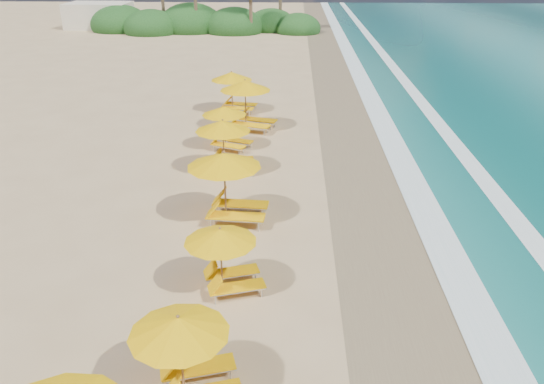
{
  "coord_description": "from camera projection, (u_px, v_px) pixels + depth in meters",
  "views": [
    {
      "loc": [
        0.67,
        -16.4,
        8.7
      ],
      "look_at": [
        0.0,
        0.0,
        1.2
      ],
      "focal_mm": 35.61,
      "sensor_mm": 36.0,
      "label": 1
    }
  ],
  "objects": [
    {
      "name": "station_5",
      "position": [
        228.0,
        143.0,
        22.29
      ],
      "size": [
        2.78,
        2.65,
        2.32
      ],
      "rotation": [
        0.0,
        0.0,
        0.18
      ],
      "color": "olive",
      "rests_on": "ground"
    },
    {
      "name": "station_8",
      "position": [
        235.0,
        89.0,
        30.5
      ],
      "size": [
        2.79,
        2.65,
        2.36
      ],
      "rotation": [
        0.0,
        0.0,
        -0.16
      ],
      "color": "olive",
      "rests_on": "ground"
    },
    {
      "name": "beach_building",
      "position": [
        99.0,
        15.0,
        62.41
      ],
      "size": [
        7.0,
        5.0,
        2.8
      ],
      "primitive_type": "cube",
      "color": "beige",
      "rests_on": "ground"
    },
    {
      "name": "ground",
      "position": [
        272.0,
        224.0,
        18.55
      ],
      "size": [
        160.0,
        160.0,
        0.0
      ],
      "primitive_type": "plane",
      "color": "tan",
      "rests_on": "ground"
    },
    {
      "name": "wet_sand",
      "position": [
        389.0,
        226.0,
        18.39
      ],
      "size": [
        4.0,
        160.0,
        0.01
      ],
      "primitive_type": "cube",
      "color": "olive",
      "rests_on": "ground"
    },
    {
      "name": "station_4",
      "position": [
        231.0,
        182.0,
        18.22
      ],
      "size": [
        2.87,
        2.68,
        2.55
      ],
      "rotation": [
        0.0,
        0.0,
        -0.07
      ],
      "color": "olive",
      "rests_on": "ground"
    },
    {
      "name": "station_3",
      "position": [
        227.0,
        255.0,
        14.52
      ],
      "size": [
        2.51,
        2.45,
        1.99
      ],
      "rotation": [
        0.0,
        0.0,
        0.3
      ],
      "color": "olive",
      "rests_on": "ground"
    },
    {
      "name": "surf_foam",
      "position": [
        469.0,
        227.0,
        18.28
      ],
      "size": [
        4.0,
        160.0,
        0.01
      ],
      "color": "white",
      "rests_on": "ground"
    },
    {
      "name": "station_7",
      "position": [
        249.0,
        102.0,
        27.49
      ],
      "size": [
        3.31,
        3.23,
        2.63
      ],
      "rotation": [
        0.0,
        0.0,
        -0.3
      ],
      "color": "olive",
      "rests_on": "ground"
    },
    {
      "name": "station_2",
      "position": [
        189.0,
        350.0,
        11.02
      ],
      "size": [
        2.63,
        2.56,
        2.09
      ],
      "rotation": [
        0.0,
        0.0,
        0.29
      ],
      "color": "olive",
      "rests_on": "ground"
    },
    {
      "name": "treeline",
      "position": [
        200.0,
        22.0,
        59.87
      ],
      "size": [
        25.8,
        8.8,
        9.74
      ],
      "color": "#163D14",
      "rests_on": "ground"
    },
    {
      "name": "station_6",
      "position": [
        228.0,
        125.0,
        24.91
      ],
      "size": [
        2.7,
        2.66,
        2.1
      ],
      "rotation": [
        0.0,
        0.0,
        -0.37
      ],
      "color": "olive",
      "rests_on": "ground"
    }
  ]
}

